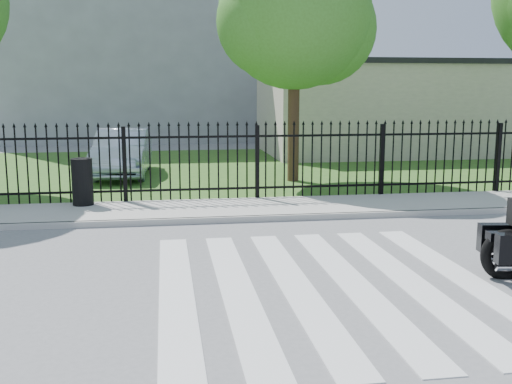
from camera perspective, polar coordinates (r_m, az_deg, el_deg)
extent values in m
plane|color=slate|center=(8.27, 6.57, -8.79)|extent=(120.00, 120.00, 0.00)
cube|color=#ADAAA3|center=(12.99, 0.79, -1.57)|extent=(40.00, 2.00, 0.12)
cube|color=#ADAAA3|center=(12.02, 1.58, -2.51)|extent=(40.00, 0.12, 0.12)
cube|color=#25551D|center=(19.84, -2.54, 2.27)|extent=(40.00, 12.00, 0.02)
cube|color=black|center=(13.91, 0.11, 0.41)|extent=(26.00, 0.04, 0.05)
cube|color=black|center=(13.76, 0.12, 5.35)|extent=(26.00, 0.04, 0.05)
cylinder|color=#382316|center=(16.95, 3.61, 7.98)|extent=(0.32, 0.32, 4.16)
sphere|color=#3B7321|center=(17.06, 3.71, 16.74)|extent=(4.20, 4.20, 4.20)
cube|color=beige|center=(25.27, 12.53, 7.65)|extent=(10.00, 6.00, 3.50)
cube|color=black|center=(25.27, 12.69, 11.84)|extent=(10.20, 6.20, 0.20)
cube|color=#999BA1|center=(33.73, -10.57, 15.45)|extent=(15.00, 10.00, 12.00)
torus|color=black|center=(9.11, 22.75, -5.55)|extent=(0.76, 0.25, 0.74)
imported|color=#98A7BF|center=(18.46, -12.60, 3.68)|extent=(1.65, 4.30, 1.40)
cylinder|color=black|center=(13.52, -16.21, 0.95)|extent=(0.59, 0.59, 1.02)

